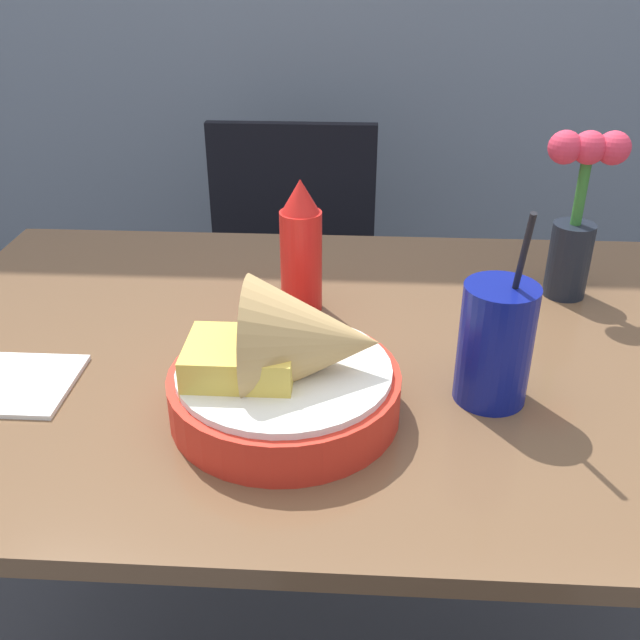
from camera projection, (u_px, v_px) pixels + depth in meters
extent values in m
cube|color=brown|center=(347.00, 352.00, 0.94)|extent=(1.19, 0.77, 0.02)
cylinder|color=gray|center=(82.00, 425.00, 1.44)|extent=(0.05, 0.05, 0.75)
cylinder|color=gray|center=(624.00, 445.00, 1.38)|extent=(0.05, 0.05, 0.75)
cylinder|color=black|center=(203.00, 442.00, 1.63)|extent=(0.03, 0.03, 0.45)
cylinder|color=black|center=(360.00, 448.00, 1.61)|extent=(0.03, 0.03, 0.45)
cylinder|color=black|center=(230.00, 359.00, 1.95)|extent=(0.03, 0.03, 0.45)
cylinder|color=black|center=(362.00, 363.00, 1.93)|extent=(0.03, 0.03, 0.45)
cube|color=black|center=(287.00, 317.00, 1.67)|extent=(0.40, 0.40, 0.02)
cube|color=black|center=(293.00, 205.00, 1.73)|extent=(0.40, 0.03, 0.40)
cylinder|color=red|center=(285.00, 393.00, 0.79)|extent=(0.26, 0.26, 0.05)
cylinder|color=white|center=(284.00, 370.00, 0.78)|extent=(0.24, 0.24, 0.01)
cone|color=tan|center=(313.00, 341.00, 0.76)|extent=(0.14, 0.14, 0.14)
cube|color=#E5C14C|center=(241.00, 361.00, 0.76)|extent=(0.12, 0.09, 0.04)
cylinder|color=red|center=(301.00, 262.00, 0.99)|extent=(0.06, 0.06, 0.15)
cone|color=red|center=(300.00, 196.00, 0.95)|extent=(0.05, 0.05, 0.05)
cylinder|color=navy|center=(495.00, 344.00, 0.80)|extent=(0.08, 0.08, 0.14)
cylinder|color=black|center=(494.00, 353.00, 0.80)|extent=(0.08, 0.08, 0.12)
cylinder|color=black|center=(514.00, 293.00, 0.76)|extent=(0.01, 0.07, 0.21)
cylinder|color=black|center=(569.00, 260.00, 1.04)|extent=(0.06, 0.06, 0.11)
cylinder|color=#33722D|center=(582.00, 190.00, 0.99)|extent=(0.02, 0.02, 0.10)
sphere|color=#DB334C|center=(589.00, 148.00, 0.96)|extent=(0.05, 0.05, 0.05)
sphere|color=#DB334C|center=(565.00, 147.00, 0.96)|extent=(0.05, 0.05, 0.05)
sphere|color=#DB334C|center=(614.00, 148.00, 0.96)|extent=(0.05, 0.05, 0.05)
cube|color=white|center=(5.00, 383.00, 0.85)|extent=(0.16, 0.13, 0.01)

